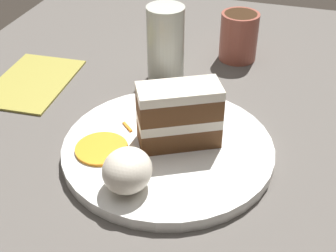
{
  "coord_description": "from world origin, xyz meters",
  "views": [
    {
      "loc": [
        -0.45,
        -0.21,
        0.44
      ],
      "look_at": [
        0.05,
        -0.06,
        0.08
      ],
      "focal_mm": 50.0,
      "sensor_mm": 36.0,
      "label": 1
    }
  ],
  "objects": [
    {
      "name": "ground_plane",
      "position": [
        0.0,
        0.0,
        0.0
      ],
      "size": [
        6.0,
        6.0,
        0.0
      ],
      "primitive_type": "plane",
      "color": "black",
      "rests_on": "ground"
    },
    {
      "name": "dining_table",
      "position": [
        0.0,
        0.0,
        0.01
      ],
      "size": [
        1.36,
        0.82,
        0.03
      ],
      "primitive_type": "cube",
      "color": "#56514C",
      "rests_on": "ground"
    },
    {
      "name": "plate",
      "position": [
        0.05,
        -0.06,
        0.04
      ],
      "size": [
        0.3,
        0.3,
        0.02
      ],
      "primitive_type": "cylinder",
      "color": "white",
      "rests_on": "dining_table"
    },
    {
      "name": "cake_slice",
      "position": [
        0.06,
        -0.07,
        0.09
      ],
      "size": [
        0.1,
        0.12,
        0.09
      ],
      "rotation": [
        0.0,
        0.0,
        0.47
      ],
      "color": "brown",
      "rests_on": "plate"
    },
    {
      "name": "cream_dollop",
      "position": [
        -0.05,
        -0.04,
        0.07
      ],
      "size": [
        0.07,
        0.06,
        0.05
      ],
      "primitive_type": "ellipsoid",
      "color": "silver",
      "rests_on": "plate"
    },
    {
      "name": "orange_garnish",
      "position": [
        0.01,
        0.03,
        0.05
      ],
      "size": [
        0.07,
        0.07,
        0.0
      ],
      "primitive_type": "cylinder",
      "color": "orange",
      "rests_on": "plate"
    },
    {
      "name": "carrot_shreds_scatter",
      "position": [
        0.06,
        -0.04,
        0.05
      ],
      "size": [
        0.16,
        0.14,
        0.0
      ],
      "color": "orange",
      "rests_on": "plate"
    },
    {
      "name": "drinking_glass",
      "position": [
        0.25,
        0.01,
        0.09
      ],
      "size": [
        0.06,
        0.06,
        0.13
      ],
      "color": "beige",
      "rests_on": "dining_table"
    },
    {
      "name": "coffee_mug",
      "position": [
        0.37,
        -0.1,
        0.08
      ],
      "size": [
        0.07,
        0.07,
        0.09
      ],
      "color": "#994C3D",
      "rests_on": "dining_table"
    },
    {
      "name": "menu_card",
      "position": [
        0.17,
        0.23,
        0.03
      ],
      "size": [
        0.19,
        0.13,
        0.0
      ],
      "primitive_type": "cube",
      "rotation": [
        0.0,
        0.0,
        1.62
      ],
      "color": "#9E933D",
      "rests_on": "dining_table"
    }
  ]
}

